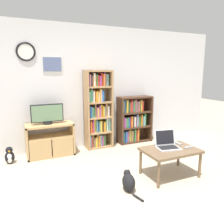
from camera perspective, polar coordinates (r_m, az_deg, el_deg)
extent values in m
plane|color=#BCAD93|center=(3.09, 9.28, -21.84)|extent=(18.00, 18.00, 0.00)
cube|color=silver|center=(4.78, -6.05, 6.36)|extent=(6.51, 0.06, 2.60)
torus|color=black|center=(4.52, -21.61, 14.44)|extent=(0.35, 0.04, 0.35)
cylinder|color=white|center=(4.52, -21.61, 14.44)|extent=(0.29, 0.02, 0.29)
cube|color=silver|center=(4.56, -15.36, 11.91)|extent=(0.38, 0.01, 0.30)
cube|color=slate|center=(4.56, -15.35, 11.92)|extent=(0.35, 0.02, 0.27)
cube|color=tan|center=(4.48, -21.37, -7.39)|extent=(0.04, 0.43, 0.64)
cube|color=tan|center=(4.59, -10.48, -6.41)|extent=(0.04, 0.43, 0.64)
cube|color=tan|center=(4.44, -16.05, -3.19)|extent=(0.90, 0.43, 0.04)
cube|color=tan|center=(4.61, -15.66, -10.52)|extent=(0.90, 0.43, 0.04)
cube|color=tan|center=(4.50, -15.90, -6.14)|extent=(0.83, 0.39, 0.04)
cube|color=tan|center=(4.34, -18.13, -9.32)|extent=(0.40, 0.02, 0.35)
cube|color=tan|center=(4.39, -12.69, -8.80)|extent=(0.40, 0.02, 0.35)
cylinder|color=black|center=(4.42, -16.44, -2.74)|extent=(0.18, 0.18, 0.04)
cube|color=black|center=(4.38, -16.57, -0.27)|extent=(0.61, 0.05, 0.35)
cube|color=slate|center=(4.36, -16.52, -0.34)|extent=(0.57, 0.01, 0.31)
cube|color=tan|center=(4.61, -6.67, 0.36)|extent=(0.04, 0.32, 1.67)
cube|color=tan|center=(4.79, -0.55, 0.83)|extent=(0.04, 0.32, 1.67)
cube|color=tan|center=(4.83, -4.17, 0.88)|extent=(0.57, 0.02, 1.67)
cube|color=tan|center=(4.90, -3.44, -8.86)|extent=(0.50, 0.28, 0.04)
cube|color=tan|center=(4.80, -3.48, -5.18)|extent=(0.50, 0.28, 0.04)
cube|color=tan|center=(4.72, -3.53, -1.36)|extent=(0.50, 0.28, 0.04)
cube|color=tan|center=(4.67, -3.57, 2.58)|extent=(0.50, 0.28, 0.04)
cube|color=tan|center=(4.63, -3.62, 6.59)|extent=(0.50, 0.28, 0.04)
cube|color=tan|center=(4.62, -3.67, 10.64)|extent=(0.50, 0.28, 0.04)
cube|color=#759EB7|center=(4.80, -6.03, -7.45)|extent=(0.04, 0.23, 0.26)
cube|color=red|center=(4.81, -5.60, -7.64)|extent=(0.02, 0.22, 0.22)
cube|color=#93704C|center=(4.82, -5.33, -7.31)|extent=(0.02, 0.21, 0.27)
cube|color=#93704C|center=(4.83, -4.92, -7.64)|extent=(0.03, 0.24, 0.21)
cube|color=gold|center=(4.84, -4.48, -7.57)|extent=(0.04, 0.24, 0.21)
cube|color=#93704C|center=(4.85, -4.12, -7.19)|extent=(0.03, 0.22, 0.27)
cube|color=orange|center=(4.86, -3.74, -7.38)|extent=(0.03, 0.25, 0.23)
cube|color=white|center=(4.87, -3.51, -7.28)|extent=(0.02, 0.20, 0.24)
cube|color=#759EB7|center=(4.88, -3.19, -7.20)|extent=(0.03, 0.21, 0.24)
cube|color=#9E4293|center=(4.89, -2.87, -7.30)|extent=(0.02, 0.23, 0.22)
cube|color=#93704C|center=(4.90, -2.64, -7.27)|extent=(0.02, 0.21, 0.22)
cube|color=#388947|center=(4.91, -2.32, -7.24)|extent=(0.02, 0.22, 0.22)
cube|color=red|center=(4.71, -6.19, -3.92)|extent=(0.03, 0.20, 0.22)
cube|color=orange|center=(4.71, -5.83, -3.67)|extent=(0.02, 0.23, 0.26)
cube|color=red|center=(4.73, -5.51, -3.86)|extent=(0.03, 0.22, 0.22)
cube|color=#9E4293|center=(4.73, -5.20, -3.53)|extent=(0.02, 0.22, 0.27)
cube|color=gold|center=(4.74, -4.83, -3.43)|extent=(0.04, 0.20, 0.28)
cube|color=#5B9389|center=(4.74, -4.39, -3.49)|extent=(0.02, 0.25, 0.27)
cube|color=#2856A8|center=(4.77, -4.07, -3.62)|extent=(0.03, 0.22, 0.23)
cube|color=#5B9389|center=(4.77, -3.69, -3.64)|extent=(0.02, 0.25, 0.23)
cube|color=gold|center=(4.78, -3.32, -3.52)|extent=(0.04, 0.25, 0.24)
cube|color=#232328|center=(4.80, -2.91, -3.52)|extent=(0.03, 0.22, 0.23)
cube|color=orange|center=(4.81, -2.40, -3.59)|extent=(0.04, 0.25, 0.21)
cube|color=#388947|center=(4.82, -2.02, -3.41)|extent=(0.02, 0.23, 0.24)
cube|color=white|center=(4.84, -1.66, -3.14)|extent=(0.04, 0.22, 0.28)
cube|color=#5B9389|center=(4.84, -1.17, -3.12)|extent=(0.04, 0.25, 0.27)
cube|color=#232328|center=(4.63, -6.29, 0.04)|extent=(0.02, 0.24, 0.23)
cube|color=#2856A8|center=(4.64, -5.93, 0.12)|extent=(0.03, 0.23, 0.24)
cube|color=#5B9389|center=(4.66, -5.49, 0.06)|extent=(0.04, 0.21, 0.22)
cube|color=#388947|center=(4.68, -5.08, 0.00)|extent=(0.03, 0.20, 0.20)
cube|color=#93704C|center=(4.67, -4.69, 0.47)|extent=(0.03, 0.22, 0.28)
cube|color=#B75B70|center=(4.68, -4.33, 0.08)|extent=(0.02, 0.26, 0.21)
cube|color=gold|center=(4.69, -4.02, 0.06)|extent=(0.03, 0.24, 0.20)
cube|color=#9E4293|center=(4.71, -3.61, 0.29)|extent=(0.04, 0.24, 0.24)
cube|color=gold|center=(4.72, -3.20, 0.47)|extent=(0.03, 0.21, 0.26)
cube|color=orange|center=(4.73, -2.83, 0.38)|extent=(0.02, 0.24, 0.24)
cube|color=gold|center=(4.74, -2.55, 0.29)|extent=(0.02, 0.24, 0.22)
cube|color=#759EB7|center=(4.76, -2.25, 0.27)|extent=(0.03, 0.20, 0.21)
cube|color=#93704C|center=(4.76, -1.82, 0.66)|extent=(0.04, 0.22, 0.27)
cube|color=white|center=(4.78, -1.38, 0.40)|extent=(0.03, 0.23, 0.23)
cube|color=#5B9389|center=(4.59, -6.28, 4.00)|extent=(0.04, 0.23, 0.22)
cube|color=#388947|center=(4.60, -5.84, 4.28)|extent=(0.03, 0.22, 0.26)
cube|color=#759EB7|center=(4.61, -5.52, 4.38)|extent=(0.02, 0.20, 0.27)
cube|color=white|center=(4.61, -5.17, 4.10)|extent=(0.02, 0.26, 0.23)
cube|color=orange|center=(4.63, -4.95, 4.27)|extent=(0.02, 0.22, 0.25)
cube|color=orange|center=(4.63, -4.50, 4.09)|extent=(0.04, 0.25, 0.22)
cube|color=gold|center=(4.65, -4.14, 4.20)|extent=(0.02, 0.23, 0.23)
cube|color=white|center=(4.65, -3.87, 4.10)|extent=(0.02, 0.24, 0.21)
cube|color=orange|center=(4.66, -3.56, 4.42)|extent=(0.02, 0.25, 0.26)
cube|color=white|center=(4.67, -3.21, 4.37)|extent=(0.03, 0.23, 0.25)
cube|color=#2856A8|center=(4.68, -2.79, 4.27)|extent=(0.04, 0.25, 0.23)
cube|color=#9E4293|center=(4.56, -6.48, 8.04)|extent=(0.02, 0.24, 0.21)
cube|color=#B75B70|center=(4.56, -6.16, 8.27)|extent=(0.02, 0.26, 0.25)
cube|color=#232328|center=(4.58, -5.76, 8.16)|extent=(0.03, 0.24, 0.23)
cube|color=orange|center=(4.59, -5.41, 8.03)|extent=(0.02, 0.22, 0.20)
cube|color=white|center=(4.60, -5.01, 8.41)|extent=(0.03, 0.22, 0.26)
cube|color=orange|center=(4.61, -4.65, 8.18)|extent=(0.02, 0.21, 0.22)
cube|color=#388947|center=(4.62, -4.32, 8.31)|extent=(0.02, 0.22, 0.24)
cube|color=red|center=(4.63, -3.91, 8.17)|extent=(0.04, 0.21, 0.22)
cube|color=#9E4293|center=(4.65, -3.40, 8.13)|extent=(0.04, 0.22, 0.21)
cube|color=red|center=(4.66, -3.01, 8.48)|extent=(0.03, 0.20, 0.27)
cube|color=orange|center=(4.66, -2.58, 8.35)|extent=(0.02, 0.25, 0.24)
cube|color=#9E4293|center=(4.68, -2.32, 8.56)|extent=(0.03, 0.21, 0.28)
cube|color=#93704C|center=(4.69, -2.00, 8.39)|extent=(0.02, 0.20, 0.25)
cube|color=#5B9389|center=(4.71, -1.59, 8.37)|extent=(0.04, 0.21, 0.24)
cube|color=#472D1E|center=(4.96, 2.08, -2.35)|extent=(0.04, 0.30, 1.08)
cube|color=#472D1E|center=(5.33, 9.55, -1.57)|extent=(0.04, 0.30, 1.08)
cube|color=#472D1E|center=(5.25, 5.18, -1.64)|extent=(0.81, 0.02, 1.08)
cube|color=#472D1E|center=(5.27, 5.85, -7.48)|extent=(0.73, 0.27, 0.04)
cube|color=#472D1E|center=(5.17, 5.92, -3.83)|extent=(0.73, 0.27, 0.04)
cube|color=#472D1E|center=(5.10, 5.99, -0.05)|extent=(0.73, 0.27, 0.04)
cube|color=#472D1E|center=(5.05, 6.07, 3.83)|extent=(0.73, 0.27, 0.04)
cube|color=#5B9389|center=(5.07, 2.38, -6.27)|extent=(0.03, 0.23, 0.28)
cube|color=#5B9389|center=(5.10, 2.71, -6.44)|extent=(0.04, 0.19, 0.24)
cube|color=#2856A8|center=(5.11, 3.21, -6.27)|extent=(0.04, 0.24, 0.26)
cube|color=#B75B70|center=(5.14, 3.58, -6.39)|extent=(0.04, 0.21, 0.23)
cube|color=#B75B70|center=(5.14, 3.91, -6.13)|extent=(0.02, 0.22, 0.27)
cube|color=#388947|center=(5.16, 4.12, -6.34)|extent=(0.02, 0.21, 0.22)
cube|color=gold|center=(5.17, 4.37, -5.99)|extent=(0.03, 0.20, 0.28)
cube|color=#93704C|center=(5.18, 4.75, -6.04)|extent=(0.03, 0.24, 0.27)
cube|color=#93704C|center=(5.20, 5.00, -6.00)|extent=(0.02, 0.21, 0.26)
cube|color=#93704C|center=(5.22, 5.17, -6.07)|extent=(0.02, 0.19, 0.24)
cube|color=#388947|center=(5.21, 5.50, -5.82)|extent=(0.03, 0.23, 0.29)
cube|color=#93704C|center=(5.24, 5.77, -5.87)|extent=(0.02, 0.21, 0.27)
cube|color=red|center=(5.25, 6.04, -5.97)|extent=(0.02, 0.23, 0.24)
cube|color=orange|center=(5.26, 6.32, -5.77)|extent=(0.04, 0.23, 0.27)
cube|color=#B75B70|center=(4.99, 2.47, -2.44)|extent=(0.04, 0.23, 0.28)
cube|color=#9E4293|center=(5.01, 2.92, -2.63)|extent=(0.04, 0.24, 0.24)
cube|color=#388947|center=(5.03, 3.35, -2.70)|extent=(0.03, 0.23, 0.22)
cube|color=#388947|center=(5.04, 3.67, -2.54)|extent=(0.02, 0.22, 0.24)
cube|color=#2856A8|center=(5.06, 4.00, -2.56)|extent=(0.04, 0.21, 0.23)
cube|color=red|center=(5.07, 4.38, -2.46)|extent=(0.02, 0.23, 0.24)
cube|color=orange|center=(5.09, 4.73, -2.38)|extent=(0.04, 0.23, 0.25)
cube|color=#232328|center=(5.10, 5.09, -2.25)|extent=(0.02, 0.24, 0.27)
cube|color=white|center=(5.12, 5.40, -2.40)|extent=(0.03, 0.24, 0.24)
cube|color=#B75B70|center=(5.15, 5.72, -2.32)|extent=(0.04, 0.20, 0.24)
cube|color=#759EB7|center=(5.16, 6.15, -2.04)|extent=(0.03, 0.23, 0.29)
cube|color=#B75B70|center=(5.19, 6.41, -2.33)|extent=(0.03, 0.20, 0.22)
cube|color=#388947|center=(5.21, 6.78, -2.29)|extent=(0.04, 0.20, 0.22)
cube|color=orange|center=(5.21, 7.23, -2.00)|extent=(0.03, 0.24, 0.27)
cube|color=#2856A8|center=(5.23, 7.43, -2.03)|extent=(0.02, 0.20, 0.26)
cube|color=#759EB7|center=(5.24, 7.74, -2.16)|extent=(0.03, 0.24, 0.23)
cube|color=#388947|center=(5.26, 8.08, -1.83)|extent=(0.04, 0.23, 0.29)
cube|color=gold|center=(4.92, 2.46, 1.38)|extent=(0.03, 0.22, 0.26)
cube|color=#759EB7|center=(4.94, 2.69, 1.42)|extent=(0.02, 0.19, 0.26)
cube|color=#2856A8|center=(4.95, 3.03, 1.56)|extent=(0.04, 0.19, 0.28)
cube|color=gold|center=(4.96, 3.49, 1.57)|extent=(0.03, 0.24, 0.28)
cube|color=#232328|center=(4.98, 3.84, 1.57)|extent=(0.03, 0.23, 0.28)
cube|color=#388947|center=(5.00, 4.14, 1.27)|extent=(0.02, 0.22, 0.22)
cube|color=red|center=(5.01, 4.43, 1.44)|extent=(0.03, 0.24, 0.25)
cube|color=red|center=(5.02, 4.69, 1.69)|extent=(0.02, 0.23, 0.29)
cube|color=#B75B70|center=(5.04, 4.93, 1.46)|extent=(0.03, 0.20, 0.24)
cube|color=#388947|center=(5.05, 5.26, 1.58)|extent=(0.03, 0.23, 0.26)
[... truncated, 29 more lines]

